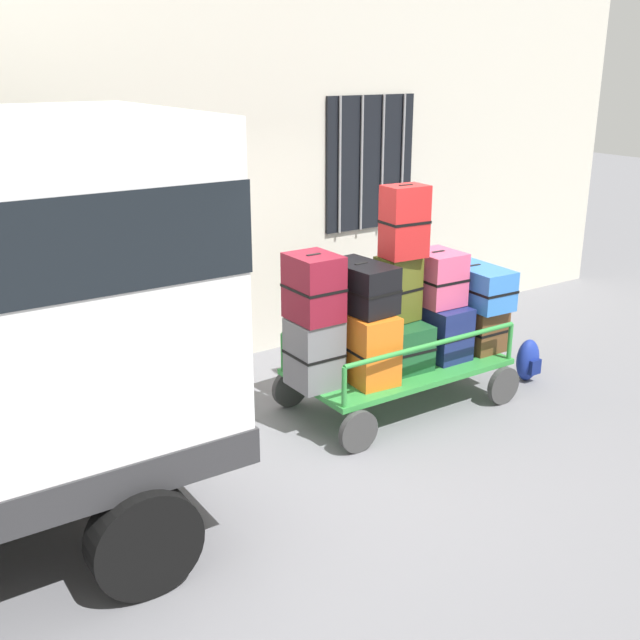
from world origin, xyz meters
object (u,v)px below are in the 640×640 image
object	(u,v)px
suitcase_center_bottom	(396,342)
suitcase_right_middle	(473,284)
luggage_cart	(398,371)
suitcase_midright_bottom	(436,329)
suitcase_left_middle	(314,288)
suitcase_midleft_bottom	(360,343)
suitcase_midleft_middle	(361,287)
suitcase_center_top	(405,222)
suitcase_midright_middle	(437,278)
backpack	(528,360)
suitcase_left_bottom	(314,353)
suitcase_right_bottom	(469,324)
suitcase_center_middle	(398,288)

from	to	relation	value
suitcase_center_bottom	suitcase_right_middle	world-z (taller)	suitcase_right_middle
luggage_cart	suitcase_midright_bottom	xyz separation A→B (m)	(0.46, 0.01, 0.33)
suitcase_left_middle	suitcase_midright_bottom	bearing A→B (deg)	-0.88
suitcase_midleft_bottom	suitcase_midleft_middle	bearing A→B (deg)	90.00
suitcase_center_top	suitcase_midright_middle	bearing A→B (deg)	5.88
suitcase_midright_bottom	suitcase_left_middle	bearing A→B (deg)	179.12
suitcase_midleft_bottom	backpack	xyz separation A→B (m)	(1.94, -0.26, -0.51)
suitcase_left_bottom	suitcase_left_middle	size ratio (longest dim) A/B	1.06
suitcase_left_bottom	suitcase_midleft_bottom	world-z (taller)	suitcase_midleft_bottom
suitcase_left_middle	suitcase_center_top	size ratio (longest dim) A/B	0.89
suitcase_left_bottom	suitcase_midright_bottom	world-z (taller)	suitcase_left_bottom
suitcase_midright_middle	suitcase_midright_bottom	bearing A→B (deg)	-90.00
suitcase_left_bottom	suitcase_midright_middle	world-z (taller)	suitcase_midright_middle
suitcase_center_bottom	suitcase_midright_bottom	bearing A→B (deg)	-3.44
suitcase_left_bottom	suitcase_left_middle	bearing A→B (deg)	90.00
suitcase_midleft_bottom	suitcase_right_middle	distance (m)	1.42
suitcase_center_top	suitcase_right_bottom	size ratio (longest dim) A/B	0.86
suitcase_midright_middle	suitcase_right_bottom	size ratio (longest dim) A/B	0.67
suitcase_right_middle	suitcase_midright_middle	bearing A→B (deg)	177.44
luggage_cart	suitcase_right_bottom	size ratio (longest dim) A/B	2.76
backpack	suitcase_left_bottom	bearing A→B (deg)	172.71
luggage_cart	suitcase_center_top	size ratio (longest dim) A/B	3.23
suitcase_center_bottom	suitcase_right_bottom	world-z (taller)	suitcase_right_bottom
suitcase_center_top	suitcase_right_middle	size ratio (longest dim) A/B	0.75
suitcase_midleft_bottom	suitcase_right_bottom	xyz separation A→B (m)	(1.39, 0.05, -0.10)
suitcase_center_middle	suitcase_midright_bottom	bearing A→B (deg)	-3.96
suitcase_center_bottom	suitcase_center_middle	distance (m)	0.52
suitcase_midleft_middle	suitcase_midleft_bottom	bearing A→B (deg)	-90.00
suitcase_right_bottom	suitcase_right_middle	xyz separation A→B (m)	(0.00, -0.03, 0.41)
suitcase_right_middle	suitcase_left_bottom	bearing A→B (deg)	179.40
suitcase_midleft_bottom	backpack	bearing A→B (deg)	-7.61
backpack	suitcase_midright_middle	bearing A→B (deg)	163.15
suitcase_center_top	backpack	world-z (taller)	suitcase_center_top
suitcase_midright_bottom	suitcase_midleft_middle	bearing A→B (deg)	-178.65
suitcase_left_bottom	suitcase_center_top	xyz separation A→B (m)	(0.92, -0.05, 1.05)
suitcase_left_middle	backpack	xyz separation A→B (m)	(2.41, -0.31, -1.09)
suitcase_midleft_middle	suitcase_right_bottom	distance (m)	1.52
suitcase_center_middle	suitcase_midright_bottom	distance (m)	0.66
suitcase_midleft_bottom	suitcase_center_middle	xyz separation A→B (m)	(0.46, 0.06, 0.42)
suitcase_midleft_bottom	suitcase_center_top	world-z (taller)	suitcase_center_top
suitcase_midleft_bottom	suitcase_left_middle	bearing A→B (deg)	173.57
suitcase_midleft_middle	backpack	bearing A→B (deg)	-7.87
suitcase_center_top	suitcase_midright_bottom	size ratio (longest dim) A/B	0.95
luggage_cart	backpack	xyz separation A→B (m)	(1.48, -0.28, -0.13)
suitcase_left_bottom	backpack	size ratio (longest dim) A/B	1.38
suitcase_midleft_middle	suitcase_midright_middle	distance (m)	0.93
suitcase_midright_middle	backpack	xyz separation A→B (m)	(1.02, -0.31, -0.96)
suitcase_center_bottom	suitcase_center_middle	xyz separation A→B (m)	(-0.00, 0.00, 0.52)
suitcase_left_middle	suitcase_center_middle	xyz separation A→B (m)	(0.92, 0.01, -0.16)
luggage_cart	suitcase_left_bottom	bearing A→B (deg)	178.48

